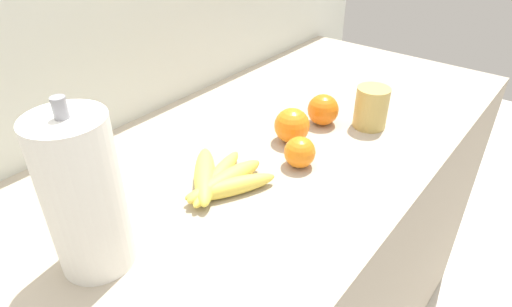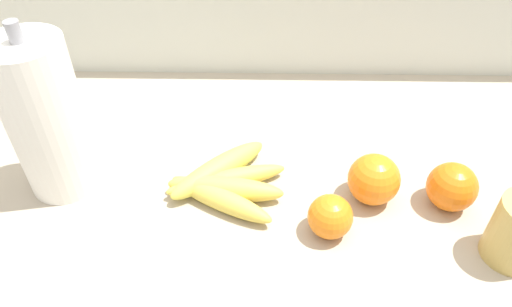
{
  "view_description": "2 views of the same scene",
  "coord_description": "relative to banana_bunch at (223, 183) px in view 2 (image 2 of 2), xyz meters",
  "views": [
    {
      "loc": [
        -0.53,
        -0.51,
        1.42
      ],
      "look_at": [
        0.07,
        -0.04,
        0.94
      ],
      "focal_mm": 30.42,
      "sensor_mm": 36.0,
      "label": 1
    },
    {
      "loc": [
        0.04,
        -0.56,
        1.46
      ],
      "look_at": [
        0.03,
        0.01,
        0.96
      ],
      "focal_mm": 33.02,
      "sensor_mm": 36.0,
      "label": 2
    }
  ],
  "objects": [
    {
      "name": "banana_bunch",
      "position": [
        0.0,
        0.0,
        0.0
      ],
      "size": [
        0.2,
        0.21,
        0.04
      ],
      "color": "#E1C84C",
      "rests_on": "counter"
    },
    {
      "name": "orange_far_right",
      "position": [
        0.17,
        -0.08,
        0.01
      ],
      "size": [
        0.07,
        0.07,
        0.07
      ],
      "primitive_type": "sphere",
      "color": "orange",
      "rests_on": "counter"
    },
    {
      "name": "orange_right",
      "position": [
        0.24,
        -0.01,
        0.02
      ],
      "size": [
        0.08,
        0.08,
        0.08
      ],
      "primitive_type": "sphere",
      "color": "orange",
      "rests_on": "counter"
    },
    {
      "name": "wall_back",
      "position": [
        0.02,
        0.4,
        -0.27
      ],
      "size": [
        2.32,
        0.06,
        1.3
      ],
      "primitive_type": "cube",
      "color": "silver",
      "rests_on": "ground"
    },
    {
      "name": "paper_towel_roll",
      "position": [
        -0.26,
        0.02,
        0.11
      ],
      "size": [
        0.12,
        0.12,
        0.29
      ],
      "color": "white",
      "rests_on": "counter"
    },
    {
      "name": "orange_back_left",
      "position": [
        0.36,
        -0.02,
        0.02
      ],
      "size": [
        0.08,
        0.08,
        0.08
      ],
      "primitive_type": "sphere",
      "color": "orange",
      "rests_on": "counter"
    }
  ]
}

